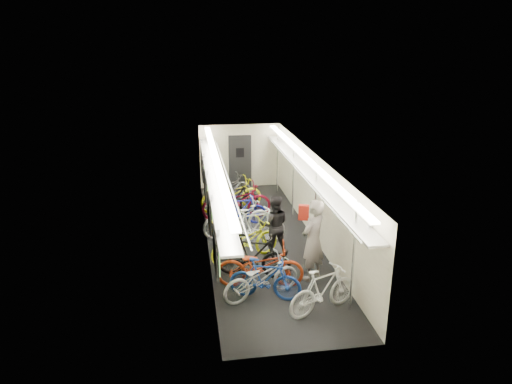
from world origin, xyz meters
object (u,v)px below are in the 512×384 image
object	(u,v)px
bicycle_1	(265,279)
backpack	(304,212)
passenger_near	(313,240)
bicycle_0	(261,278)
passenger_mid	(274,225)

from	to	relation	value
bicycle_1	backpack	xyz separation A→B (m)	(1.26, 1.71, 0.81)
passenger_near	backpack	distance (m)	1.03
bicycle_0	passenger_near	size ratio (longest dim) A/B	0.92
bicycle_0	bicycle_1	size ratio (longest dim) A/B	1.14
passenger_mid	backpack	size ratio (longest dim) A/B	4.22
bicycle_0	passenger_mid	distance (m)	2.23
bicycle_1	backpack	bearing A→B (deg)	-16.20
bicycle_1	backpack	distance (m)	2.28
bicycle_0	passenger_mid	bearing A→B (deg)	-37.41
bicycle_0	bicycle_1	world-z (taller)	bicycle_1
bicycle_0	bicycle_1	distance (m)	0.10
bicycle_1	passenger_near	xyz separation A→B (m)	(1.24, 0.73, 0.50)
backpack	bicycle_0	bearing A→B (deg)	-111.32
passenger_near	backpack	xyz separation A→B (m)	(0.02, 0.98, 0.31)
backpack	passenger_mid	bearing A→B (deg)	163.80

